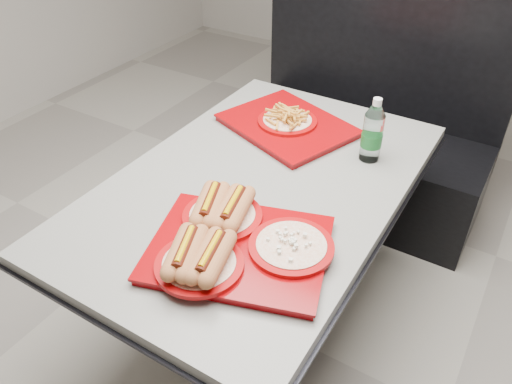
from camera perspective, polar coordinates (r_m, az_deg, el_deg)
The scene contains 6 objects.
ground at distance 2.23m, azimuth 0.31°, elevation -14.59°, with size 6.00×6.00×0.00m, color gray.
diner_table at distance 1.81m, azimuth 0.37°, elevation -2.92°, with size 0.92×1.42×0.75m.
booth_bench at distance 2.74m, azimuth 12.33°, elevation 6.70°, with size 1.30×0.57×1.35m.
tray_near at distance 1.41m, azimuth -2.77°, elevation -5.56°, with size 0.59×0.52×0.11m.
tray_far at distance 2.00m, azimuth 3.59°, elevation 7.94°, with size 0.58×0.52×0.10m.
water_bottle at distance 1.81m, azimuth 13.16°, elevation 6.51°, with size 0.08×0.08×0.24m.
Camera 1 is at (0.72, -1.19, 1.74)m, focal length 35.00 mm.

